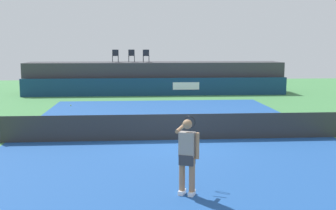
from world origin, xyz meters
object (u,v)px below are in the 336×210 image
spectator_chair_far_left (115,55)px  spectator_chair_left (132,55)px  spectator_chair_center (146,55)px  tennis_player (187,154)px  tennis_ball (71,105)px

spectator_chair_far_left → spectator_chair_left: same height
spectator_chair_far_left → spectator_chair_center: bearing=-5.2°
spectator_chair_far_left → spectator_chair_center: (2.16, -0.20, 0.00)m
spectator_chair_left → tennis_player: size_ratio=0.50×
spectator_chair_left → spectator_chair_center: same height
spectator_chair_far_left → tennis_ball: (-2.26, -6.27, -2.66)m
tennis_player → spectator_chair_left: bearing=93.9°
spectator_chair_far_left → tennis_player: spectator_chair_far_left is taller
spectator_chair_left → tennis_ball: size_ratio=13.06×
tennis_ball → spectator_chair_center: bearing=54.0°
spectator_chair_left → spectator_chair_center: size_ratio=1.00×
spectator_chair_center → tennis_player: size_ratio=0.50×
spectator_chair_far_left → spectator_chair_left: (1.14, 0.21, 0.00)m
tennis_player → tennis_ball: tennis_player is taller
spectator_chair_far_left → tennis_player: size_ratio=0.50×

